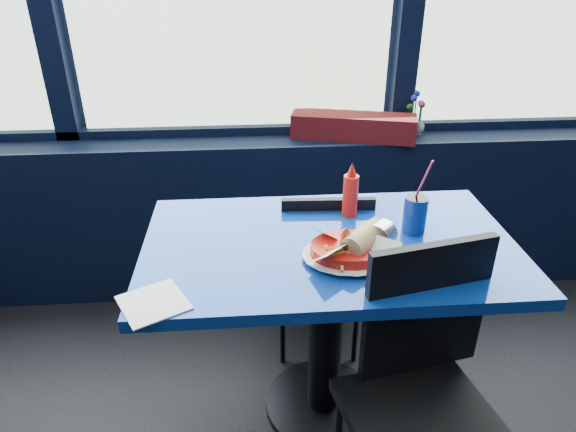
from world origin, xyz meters
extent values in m
cube|color=black|center=(0.00, 2.87, 0.40)|extent=(5.00, 0.26, 0.80)
cube|color=black|center=(0.00, 2.95, 0.81)|extent=(4.80, 0.08, 0.06)
cylinder|color=black|center=(0.30, 2.00, 0.01)|extent=(0.44, 0.44, 0.03)
cylinder|color=black|center=(0.30, 2.00, 0.34)|extent=(0.12, 0.12, 0.68)
cube|color=navy|center=(0.30, 2.00, 0.73)|extent=(1.20, 0.70, 0.04)
cube|color=black|center=(0.50, 1.55, 0.43)|extent=(0.48, 0.48, 0.04)
cube|color=black|center=(0.54, 1.74, 0.67)|extent=(0.38, 0.11, 0.44)
cylinder|color=black|center=(0.64, 1.75, 0.21)|extent=(0.02, 0.02, 0.41)
cube|color=black|center=(0.32, 2.40, 0.38)|extent=(0.37, 0.37, 0.03)
cube|color=black|center=(0.33, 2.23, 0.60)|extent=(0.34, 0.04, 0.39)
cylinder|color=black|center=(0.48, 2.55, 0.18)|extent=(0.02, 0.02, 0.37)
cylinder|color=black|center=(0.47, 2.24, 0.18)|extent=(0.02, 0.02, 0.37)
cylinder|color=black|center=(0.18, 2.56, 0.18)|extent=(0.02, 0.02, 0.37)
cylinder|color=black|center=(0.16, 2.25, 0.18)|extent=(0.02, 0.02, 0.37)
cube|color=maroon|center=(0.53, 2.84, 0.86)|extent=(0.58, 0.28, 0.11)
imported|color=silver|center=(0.83, 2.86, 0.85)|extent=(0.13, 0.13, 0.10)
cylinder|color=#1E5919|center=(0.81, 2.86, 0.88)|extent=(0.01, 0.01, 0.16)
sphere|color=#1E2EAF|center=(0.81, 2.86, 0.98)|extent=(0.03, 0.03, 0.03)
cylinder|color=#1E5919|center=(0.84, 2.85, 0.87)|extent=(0.01, 0.01, 0.14)
sphere|color=#EA4481|center=(0.84, 2.85, 0.95)|extent=(0.03, 0.03, 0.03)
cylinder|color=#1E5919|center=(0.83, 2.88, 0.89)|extent=(0.01, 0.01, 0.18)
sphere|color=#1E2EAF|center=(0.83, 2.88, 0.99)|extent=(0.03, 0.03, 0.03)
cylinder|color=#1E5919|center=(0.80, 2.87, 0.86)|extent=(0.01, 0.01, 0.12)
sphere|color=#1E5919|center=(0.80, 2.87, 0.93)|extent=(0.03, 0.03, 0.03)
cylinder|color=#1E5919|center=(0.86, 2.87, 0.86)|extent=(0.01, 0.01, 0.13)
sphere|color=#1E5919|center=(0.86, 2.87, 0.94)|extent=(0.03, 0.03, 0.03)
cylinder|color=red|center=(0.35, 1.90, 0.77)|extent=(0.32, 0.32, 0.05)
cylinder|color=white|center=(0.35, 1.90, 0.76)|extent=(0.31, 0.31, 0.00)
cylinder|color=white|center=(0.45, 1.94, 0.81)|extent=(0.10, 0.10, 0.08)
sphere|color=brown|center=(0.34, 1.89, 0.81)|extent=(0.06, 0.06, 0.06)
cylinder|color=red|center=(0.33, 1.89, 0.83)|extent=(0.06, 0.06, 0.01)
cylinder|color=red|center=(0.40, 2.18, 0.82)|extent=(0.05, 0.05, 0.15)
cone|color=red|center=(0.40, 2.18, 0.92)|extent=(0.04, 0.04, 0.05)
cylinder|color=navy|center=(0.59, 2.05, 0.81)|extent=(0.08, 0.08, 0.13)
cylinder|color=black|center=(0.59, 2.05, 0.87)|extent=(0.07, 0.07, 0.01)
cylinder|color=#DE2E52|center=(0.60, 2.04, 0.93)|extent=(0.04, 0.06, 0.17)
cube|color=white|center=(-0.22, 1.72, 0.75)|extent=(0.22, 0.22, 0.00)
camera|label=1|loc=(0.05, 0.59, 1.61)|focal=32.00mm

